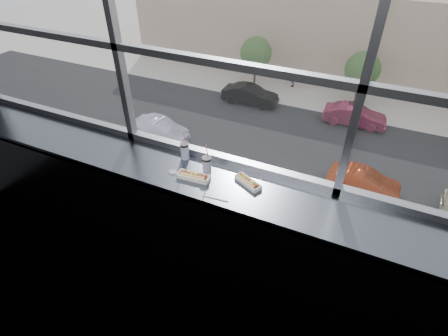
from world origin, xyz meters
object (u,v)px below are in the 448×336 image
at_px(tree_center, 362,70).
at_px(car_far_a, 250,92).
at_px(loose_straw, 216,198).
at_px(wrapper, 173,172).
at_px(car_near_a, 160,126).
at_px(car_far_b, 356,113).
at_px(tree_left, 256,53).
at_px(car_near_c, 365,178).
at_px(soda_cup_right, 207,164).
at_px(pedestrian_a, 293,76).
at_px(soda_cup_left, 185,150).
at_px(hotdog_tray_left, 194,176).
at_px(hotdog_tray_right, 248,182).

bearing_deg(tree_center, car_far_a, -154.37).
relative_size(loose_straw, tree_center, 0.05).
bearing_deg(wrapper, car_near_a, 127.01).
bearing_deg(car_far_b, car_near_a, 120.12).
bearing_deg(tree_left, car_near_c, -45.97).
relative_size(soda_cup_right, tree_center, 0.06).
height_order(soda_cup_right, tree_left, soda_cup_right).
relative_size(wrapper, car_far_b, 0.01).
distance_m(car_near_c, tree_left, 16.83).
bearing_deg(tree_left, tree_center, 0.00).
bearing_deg(car_near_c, tree_left, 47.76).
bearing_deg(pedestrian_a, soda_cup_left, 11.50).
relative_size(hotdog_tray_left, hotdog_tray_right, 1.09).
height_order(hotdog_tray_right, car_far_b, hotdog_tray_right).
bearing_deg(soda_cup_left, hotdog_tray_right, -9.07).
xyz_separation_m(car_near_a, car_near_c, (14.49, 0.00, -0.05)).
distance_m(hotdog_tray_right, car_near_c, 19.73).
relative_size(car_near_c, car_far_a, 0.86).
bearing_deg(hotdog_tray_left, car_near_a, 122.63).
height_order(car_near_a, car_far_b, car_far_b).
height_order(soda_cup_left, tree_center, soda_cup_left).
xyz_separation_m(hotdog_tray_left, loose_straw, (0.28, -0.15, -0.02)).
relative_size(hotdog_tray_right, soda_cup_left, 0.85).
xyz_separation_m(car_far_b, pedestrian_a, (-6.42, 5.11, -0.05)).
height_order(car_far_b, tree_left, tree_left).
xyz_separation_m(tree_left, tree_center, (9.44, 0.00, -0.03)).
xyz_separation_m(hotdog_tray_right, soda_cup_right, (-0.38, 0.00, 0.06)).
relative_size(hotdog_tray_right, tree_left, 0.06).
height_order(car_far_a, tree_left, tree_left).
bearing_deg(tree_left, soda_cup_left, -71.48).
height_order(wrapper, tree_left, wrapper).
bearing_deg(car_far_a, soda_cup_right, -162.01).
bearing_deg(tree_center, pedestrian_a, 169.43).
distance_m(wrapper, car_far_a, 27.97).
height_order(soda_cup_left, tree_left, soda_cup_left).
xyz_separation_m(wrapper, tree_left, (-9.43, 28.34, -9.00)).
bearing_deg(car_far_b, wrapper, 176.99).
bearing_deg(hotdog_tray_left, car_near_c, 78.28).
bearing_deg(car_far_a, hotdog_tray_right, -161.21).
bearing_deg(wrapper, loose_straw, -16.88).
height_order(loose_straw, tree_left, loose_straw).
distance_m(soda_cup_right, tree_center, 29.64).
xyz_separation_m(hotdog_tray_right, car_far_b, (-0.18, 24.21, -11.02)).
distance_m(hotdog_tray_left, car_near_c, 19.88).
distance_m(soda_cup_right, car_near_a, 23.36).
height_order(hotdog_tray_left, soda_cup_left, soda_cup_left).
bearing_deg(tree_center, car_near_c, -79.80).
height_order(hotdog_tray_right, loose_straw, hotdog_tray_right).
height_order(loose_straw, tree_center, loose_straw).
distance_m(loose_straw, car_far_b, 26.85).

